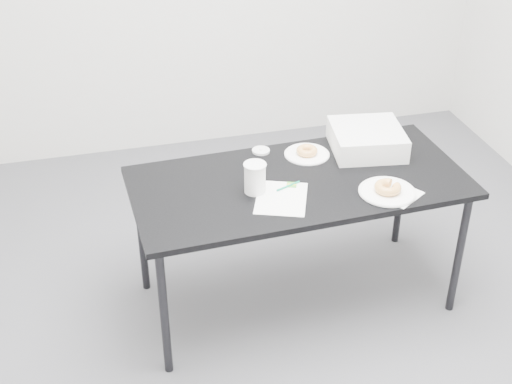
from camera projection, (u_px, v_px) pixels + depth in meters
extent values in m
plane|color=#4E4F53|center=(270.00, 327.00, 3.46)|extent=(4.00, 4.00, 0.00)
cube|color=black|center=(299.00, 183.00, 3.28)|extent=(1.57, 0.79, 0.03)
cylinder|color=black|center=(164.00, 313.00, 3.05)|extent=(0.04, 0.04, 0.67)
cylinder|color=black|center=(141.00, 234.00, 3.54)|extent=(0.04, 0.04, 0.67)
cylinder|color=black|center=(459.00, 254.00, 3.40)|extent=(0.04, 0.04, 0.67)
cylinder|color=black|center=(401.00, 190.00, 3.89)|extent=(0.04, 0.04, 0.67)
cube|color=white|center=(281.00, 198.00, 3.14)|extent=(0.30, 0.34, 0.00)
cube|color=green|center=(292.00, 185.00, 3.23)|extent=(0.06, 0.06, 0.00)
cylinder|color=#0B7F5F|center=(288.00, 186.00, 3.22)|extent=(0.12, 0.06, 0.01)
cube|color=white|center=(397.00, 194.00, 3.17)|extent=(0.25, 0.25, 0.00)
cylinder|color=white|center=(387.00, 192.00, 3.17)|extent=(0.26, 0.26, 0.01)
torus|color=#CB8640|center=(388.00, 187.00, 3.16)|extent=(0.16, 0.16, 0.04)
cylinder|color=white|center=(307.00, 154.00, 3.47)|extent=(0.22, 0.22, 0.01)
torus|color=#CB8640|center=(307.00, 151.00, 3.46)|extent=(0.12, 0.12, 0.03)
cylinder|color=white|center=(255.00, 178.00, 3.15)|extent=(0.09, 0.09, 0.14)
cylinder|color=white|center=(261.00, 151.00, 3.50)|extent=(0.09, 0.09, 0.01)
cube|color=silver|center=(367.00, 139.00, 3.49)|extent=(0.38, 0.38, 0.11)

